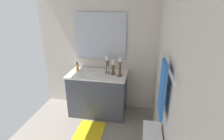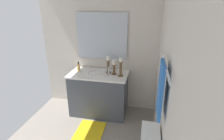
# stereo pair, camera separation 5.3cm
# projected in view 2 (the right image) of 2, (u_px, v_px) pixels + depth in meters

# --- Properties ---
(wall_back) EXTENTS (3.02, 0.04, 2.45)m
(wall_back) POSITION_uv_depth(u_px,v_px,m) (168.00, 85.00, 1.69)
(wall_back) COLOR silver
(wall_back) RESTS_ON ground
(wall_left) EXTENTS (0.04, 2.24, 2.45)m
(wall_left) POSITION_uv_depth(u_px,v_px,m) (99.00, 46.00, 3.28)
(wall_left) COLOR silver
(wall_left) RESTS_ON ground
(vanity_cabinet) EXTENTS (0.58, 1.06, 0.80)m
(vanity_cabinet) POSITION_uv_depth(u_px,v_px,m) (99.00, 93.00, 3.26)
(vanity_cabinet) COLOR #474C56
(vanity_cabinet) RESTS_ON ground
(sink_basin) EXTENTS (0.40, 0.40, 0.24)m
(sink_basin) POSITION_uv_depth(u_px,v_px,m) (99.00, 75.00, 3.13)
(sink_basin) COLOR white
(sink_basin) RESTS_ON vanity_cabinet
(mirror) EXTENTS (0.02, 0.93, 0.83)m
(mirror) POSITION_uv_depth(u_px,v_px,m) (102.00, 36.00, 3.16)
(mirror) COLOR silver
(candle_holder_tall) EXTENTS (0.09, 0.09, 0.33)m
(candle_holder_tall) POSITION_uv_depth(u_px,v_px,m) (121.00, 67.00, 2.94)
(candle_holder_tall) COLOR brown
(candle_holder_tall) RESTS_ON vanity_cabinet
(candle_holder_short) EXTENTS (0.09, 0.09, 0.27)m
(candle_holder_short) POSITION_uv_depth(u_px,v_px,m) (114.00, 67.00, 3.04)
(candle_holder_short) COLOR brown
(candle_holder_short) RESTS_ON vanity_cabinet
(candle_holder_mid) EXTENTS (0.09, 0.09, 0.32)m
(candle_holder_mid) POSITION_uv_depth(u_px,v_px,m) (108.00, 64.00, 3.09)
(candle_holder_mid) COLOR brown
(candle_holder_mid) RESTS_ON vanity_cabinet
(soap_bottle) EXTENTS (0.06, 0.06, 0.18)m
(soap_bottle) POSITION_uv_depth(u_px,v_px,m) (79.00, 67.00, 3.21)
(soap_bottle) COLOR #E5B259
(soap_bottle) RESTS_ON vanity_cabinet
(towel_bar) EXTENTS (0.82, 0.02, 0.02)m
(towel_bar) POSITION_uv_depth(u_px,v_px,m) (165.00, 65.00, 1.52)
(towel_bar) COLOR silver
(towel_near_vanity) EXTENTS (0.28, 0.03, 0.53)m
(towel_near_vanity) POSITION_uv_depth(u_px,v_px,m) (161.00, 90.00, 1.61)
(towel_near_vanity) COLOR blue
(towel_near_vanity) RESTS_ON towel_bar
(bath_mat) EXTENTS (0.60, 0.44, 0.02)m
(bath_mat) POSITION_uv_depth(u_px,v_px,m) (89.00, 133.00, 2.83)
(bath_mat) COLOR yellow
(bath_mat) RESTS_ON ground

